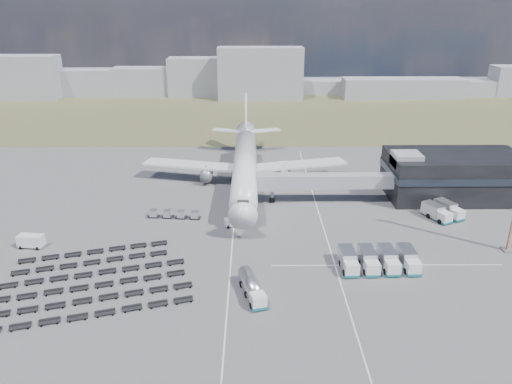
{
  "coord_description": "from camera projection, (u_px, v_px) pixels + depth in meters",
  "views": [
    {
      "loc": [
        1.8,
        -83.18,
        43.01
      ],
      "look_at": [
        2.56,
        16.57,
        4.0
      ],
      "focal_mm": 35.0,
      "sensor_mm": 36.0,
      "label": 1
    }
  ],
  "objects": [
    {
      "name": "ground",
      "position": [
        243.0,
        244.0,
        93.12
      ],
      "size": [
        420.0,
        420.0,
        0.0
      ],
      "primitive_type": "plane",
      "color": "#565659",
      "rests_on": "ground"
    },
    {
      "name": "jet_bridge",
      "position": [
        316.0,
        181.0,
        110.41
      ],
      "size": [
        30.3,
        3.8,
        7.05
      ],
      "color": "#939399",
      "rests_on": "ground"
    },
    {
      "name": "service_trucks_near",
      "position": [
        378.0,
        260.0,
        84.4
      ],
      "size": [
        12.98,
        7.48,
        2.83
      ],
      "rotation": [
        0.0,
        0.0,
        0.04
      ],
      "color": "white",
      "rests_on": "ground"
    },
    {
      "name": "terminal",
      "position": [
        453.0,
        175.0,
        113.86
      ],
      "size": [
        30.4,
        16.4,
        11.0
      ],
      "color": "black",
      "rests_on": "ground"
    },
    {
      "name": "utility_van",
      "position": [
        31.0,
        241.0,
        91.55
      ],
      "size": [
        4.83,
        2.59,
        2.44
      ],
      "primitive_type": "cube",
      "rotation": [
        0.0,
        0.0,
        -0.11
      ],
      "color": "white",
      "rests_on": "ground"
    },
    {
      "name": "grass_strip",
      "position": [
        248.0,
        115.0,
        195.55
      ],
      "size": [
        420.0,
        90.0,
        0.01
      ],
      "primitive_type": "cube",
      "color": "brown",
      "rests_on": "ground"
    },
    {
      "name": "airliner",
      "position": [
        245.0,
        163.0,
        121.34
      ],
      "size": [
        51.59,
        64.53,
        17.62
      ],
      "color": "white",
      "rests_on": "ground"
    },
    {
      "name": "fuel_tanker",
      "position": [
        252.0,
        288.0,
        76.5
      ],
      "size": [
        4.6,
        9.34,
        2.93
      ],
      "rotation": [
        0.0,
        0.0,
        0.27
      ],
      "color": "white",
      "rests_on": "ground"
    },
    {
      "name": "skyline",
      "position": [
        195.0,
        80.0,
        229.06
      ],
      "size": [
        316.8,
        26.5,
        22.73
      ],
      "color": "#969AA3",
      "rests_on": "ground"
    },
    {
      "name": "uld_row",
      "position": [
        174.0,
        214.0,
        103.78
      ],
      "size": [
        11.2,
        2.48,
        1.54
      ],
      "rotation": [
        0.0,
        0.0,
        -0.09
      ],
      "color": "black",
      "rests_on": "ground"
    },
    {
      "name": "pushback_tug",
      "position": [
        233.0,
        222.0,
        100.27
      ],
      "size": [
        3.88,
        2.68,
        1.57
      ],
      "primitive_type": "cube",
      "rotation": [
        0.0,
        0.0,
        0.21
      ],
      "color": "white",
      "rests_on": "ground"
    },
    {
      "name": "baggage_dollies",
      "position": [
        92.0,
        280.0,
        80.63
      ],
      "size": [
        33.44,
        28.6,
        0.69
      ],
      "rotation": [
        0.0,
        0.0,
        0.28
      ],
      "color": "black",
      "rests_on": "ground"
    },
    {
      "name": "service_trucks_far",
      "position": [
        443.0,
        211.0,
        103.81
      ],
      "size": [
        8.14,
        8.7,
        2.78
      ],
      "rotation": [
        0.0,
        0.0,
        0.44
      ],
      "color": "white",
      "rests_on": "ground"
    },
    {
      "name": "catering_truck",
      "position": [
        284.0,
        170.0,
        128.53
      ],
      "size": [
        3.08,
        6.28,
        2.78
      ],
      "rotation": [
        0.0,
        0.0,
        0.1
      ],
      "color": "white",
      "rests_on": "ground"
    },
    {
      "name": "lane_markings",
      "position": [
        294.0,
        237.0,
        95.98
      ],
      "size": [
        47.12,
        110.0,
        0.01
      ],
      "color": "silver",
      "rests_on": "ground"
    }
  ]
}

